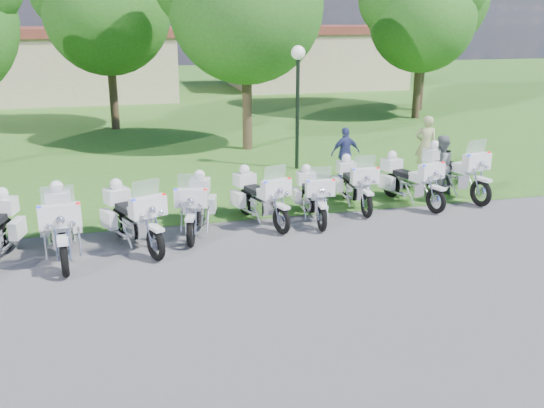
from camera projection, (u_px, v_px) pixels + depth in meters
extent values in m
plane|color=#535358|center=(255.00, 270.00, 11.94)|extent=(100.00, 100.00, 0.00)
cube|color=#396B21|center=(158.00, 97.00, 36.92)|extent=(100.00, 48.00, 0.01)
torus|color=black|center=(7.00, 234.00, 12.90)|extent=(0.30, 0.72, 0.70)
cube|color=silver|center=(17.00, 228.00, 12.70)|extent=(0.31, 0.57, 0.38)
cube|color=silver|center=(3.00, 206.00, 12.75)|extent=(0.59, 0.53, 0.34)
sphere|color=silver|center=(2.00, 193.00, 12.67)|extent=(0.27, 0.27, 0.27)
torus|color=black|center=(64.00, 259.00, 11.55)|extent=(0.22, 0.74, 0.73)
torus|color=black|center=(61.00, 228.00, 13.21)|extent=(0.22, 0.74, 0.73)
cube|color=silver|center=(62.00, 240.00, 11.42)|extent=(0.25, 0.50, 0.08)
cube|color=silver|center=(60.00, 216.00, 11.54)|extent=(0.81, 0.34, 0.44)
cube|color=silver|center=(57.00, 196.00, 11.48)|extent=(0.62, 0.20, 0.41)
sphere|color=red|center=(78.00, 204.00, 11.54)|extent=(0.10, 0.10, 0.10)
sphere|color=#1426E5|center=(39.00, 208.00, 11.30)|extent=(0.10, 0.10, 0.10)
cube|color=silver|center=(62.00, 236.00, 12.36)|extent=(0.43, 0.65, 0.37)
cube|color=silver|center=(60.00, 222.00, 12.01)|extent=(0.41, 0.60, 0.24)
cube|color=black|center=(60.00, 215.00, 12.55)|extent=(0.44, 0.71, 0.13)
cube|color=silver|center=(76.00, 221.00, 13.12)|extent=(0.26, 0.59, 0.39)
cube|color=silver|center=(44.00, 224.00, 12.90)|extent=(0.26, 0.59, 0.39)
cube|color=silver|center=(58.00, 199.00, 13.05)|extent=(0.57, 0.49, 0.35)
sphere|color=silver|center=(56.00, 187.00, 12.96)|extent=(0.28, 0.28, 0.28)
torus|color=black|center=(156.00, 244.00, 12.32)|extent=(0.40, 0.69, 0.69)
torus|color=black|center=(120.00, 222.00, 13.65)|extent=(0.40, 0.69, 0.69)
cube|color=silver|center=(155.00, 228.00, 12.20)|extent=(0.35, 0.49, 0.07)
cube|color=silver|center=(148.00, 207.00, 12.28)|extent=(0.78, 0.52, 0.41)
cube|color=silver|center=(146.00, 189.00, 12.22)|extent=(0.58, 0.35, 0.39)
sphere|color=red|center=(164.00, 195.00, 12.36)|extent=(0.09, 0.09, 0.09)
sphere|color=#1426E5|center=(134.00, 201.00, 11.98)|extent=(0.09, 0.09, 0.09)
cube|color=silver|center=(136.00, 227.00, 12.96)|extent=(0.55, 0.67, 0.35)
cube|color=silver|center=(140.00, 214.00, 12.67)|extent=(0.52, 0.63, 0.23)
cube|color=black|center=(129.00, 208.00, 13.10)|extent=(0.58, 0.73, 0.12)
cube|color=silver|center=(135.00, 214.00, 13.66)|extent=(0.38, 0.57, 0.37)
cube|color=silver|center=(109.00, 219.00, 13.30)|extent=(0.38, 0.57, 0.37)
cube|color=silver|center=(117.00, 196.00, 13.49)|extent=(0.62, 0.58, 0.33)
sphere|color=silver|center=(116.00, 184.00, 13.41)|extent=(0.27, 0.27, 0.27)
torus|color=black|center=(191.00, 233.00, 13.04)|extent=(0.29, 0.67, 0.66)
torus|color=black|center=(201.00, 209.00, 14.64)|extent=(0.29, 0.67, 0.66)
cube|color=silver|center=(190.00, 218.00, 12.92)|extent=(0.28, 0.47, 0.07)
cube|color=silver|center=(191.00, 198.00, 13.04)|extent=(0.75, 0.41, 0.40)
cube|color=silver|center=(191.00, 182.00, 13.00)|extent=(0.57, 0.26, 0.37)
sphere|color=red|center=(205.00, 190.00, 12.93)|extent=(0.09, 0.09, 0.09)
sphere|color=#1426E5|center=(176.00, 190.00, 12.93)|extent=(0.09, 0.09, 0.09)
cube|color=silver|center=(196.00, 215.00, 13.82)|extent=(0.47, 0.62, 0.34)
cube|color=silver|center=(194.00, 203.00, 13.49)|extent=(0.44, 0.58, 0.22)
cube|color=black|center=(197.00, 197.00, 14.01)|extent=(0.48, 0.68, 0.12)
cube|color=silver|center=(212.00, 204.00, 14.45)|extent=(0.30, 0.54, 0.36)
cube|color=silver|center=(187.00, 204.00, 14.45)|extent=(0.30, 0.54, 0.36)
cube|color=silver|center=(200.00, 185.00, 14.50)|extent=(0.56, 0.50, 0.32)
sphere|color=silver|center=(199.00, 175.00, 14.42)|extent=(0.26, 0.26, 0.26)
torus|color=black|center=(281.00, 220.00, 13.82)|extent=(0.32, 0.67, 0.66)
torus|color=black|center=(245.00, 202.00, 15.17)|extent=(0.32, 0.67, 0.66)
cube|color=silver|center=(282.00, 206.00, 13.70)|extent=(0.30, 0.47, 0.07)
cube|color=silver|center=(276.00, 188.00, 13.79)|extent=(0.74, 0.44, 0.39)
cube|color=silver|center=(275.00, 173.00, 13.74)|extent=(0.56, 0.28, 0.37)
sphere|color=red|center=(289.00, 179.00, 13.85)|extent=(0.09, 0.09, 0.09)
sphere|color=#1426E5|center=(266.00, 183.00, 13.53)|extent=(0.09, 0.09, 0.09)
cube|color=silver|center=(262.00, 206.00, 14.48)|extent=(0.48, 0.63, 0.33)
cube|color=silver|center=(267.00, 194.00, 14.19)|extent=(0.45, 0.58, 0.22)
cube|color=black|center=(256.00, 190.00, 14.62)|extent=(0.50, 0.68, 0.12)
cube|color=silver|center=(259.00, 195.00, 15.15)|extent=(0.32, 0.54, 0.35)
cube|color=silver|center=(238.00, 199.00, 14.86)|extent=(0.32, 0.54, 0.35)
cube|color=silver|center=(245.00, 179.00, 15.03)|extent=(0.57, 0.52, 0.31)
sphere|color=silver|center=(244.00, 169.00, 14.95)|extent=(0.26, 0.26, 0.26)
torus|color=black|center=(322.00, 218.00, 14.00)|extent=(0.16, 0.63, 0.62)
torus|color=black|center=(306.00, 199.00, 15.48)|extent=(0.16, 0.63, 0.62)
cube|color=silver|center=(322.00, 205.00, 13.88)|extent=(0.19, 0.42, 0.07)
cube|color=silver|center=(320.00, 188.00, 14.00)|extent=(0.68, 0.27, 0.37)
cube|color=silver|center=(320.00, 174.00, 13.95)|extent=(0.53, 0.15, 0.35)
sphere|color=red|center=(333.00, 181.00, 13.95)|extent=(0.08, 0.08, 0.08)
sphere|color=#1426E5|center=(308.00, 182.00, 13.84)|extent=(0.08, 0.08, 0.08)
cube|color=silver|center=(313.00, 204.00, 14.73)|extent=(0.35, 0.54, 0.32)
cube|color=silver|center=(316.00, 193.00, 14.42)|extent=(0.33, 0.50, 0.20)
cube|color=black|center=(311.00, 188.00, 14.90)|extent=(0.35, 0.60, 0.11)
cube|color=silver|center=(318.00, 194.00, 15.35)|extent=(0.20, 0.49, 0.34)
cube|color=silver|center=(296.00, 195.00, 15.26)|extent=(0.20, 0.49, 0.34)
cube|color=silver|center=(306.00, 178.00, 15.35)|extent=(0.47, 0.40, 0.30)
sphere|color=silver|center=(306.00, 169.00, 15.27)|extent=(0.24, 0.24, 0.24)
torus|color=black|center=(367.00, 205.00, 14.94)|extent=(0.15, 0.65, 0.64)
torus|color=black|center=(346.00, 188.00, 16.46)|extent=(0.15, 0.65, 0.64)
cube|color=silver|center=(368.00, 192.00, 14.83)|extent=(0.19, 0.43, 0.07)
cube|color=silver|center=(365.00, 176.00, 14.94)|extent=(0.70, 0.26, 0.38)
cube|color=silver|center=(365.00, 162.00, 14.90)|extent=(0.54, 0.14, 0.36)
sphere|color=red|center=(378.00, 169.00, 14.90)|extent=(0.09, 0.09, 0.09)
sphere|color=#1426E5|center=(354.00, 170.00, 14.77)|extent=(0.09, 0.09, 0.09)
cube|color=silver|center=(356.00, 192.00, 15.69)|extent=(0.35, 0.55, 0.33)
cube|color=silver|center=(359.00, 181.00, 15.37)|extent=(0.33, 0.51, 0.21)
cube|color=black|center=(352.00, 177.00, 15.86)|extent=(0.35, 0.61, 0.11)
cube|color=silver|center=(358.00, 183.00, 16.34)|extent=(0.19, 0.50, 0.34)
cube|color=silver|center=(337.00, 184.00, 16.22)|extent=(0.19, 0.50, 0.34)
cube|color=silver|center=(346.00, 167.00, 16.32)|extent=(0.47, 0.40, 0.31)
sphere|color=silver|center=(346.00, 158.00, 16.25)|extent=(0.25, 0.25, 0.25)
torus|color=black|center=(436.00, 201.00, 15.27)|extent=(0.31, 0.67, 0.66)
torus|color=black|center=(391.00, 185.00, 16.65)|extent=(0.31, 0.67, 0.66)
cube|color=silver|center=(437.00, 188.00, 15.15)|extent=(0.29, 0.47, 0.07)
cube|color=silver|center=(431.00, 171.00, 15.24)|extent=(0.75, 0.43, 0.40)
cube|color=silver|center=(431.00, 158.00, 15.19)|extent=(0.57, 0.27, 0.37)
sphere|color=red|center=(443.00, 163.00, 15.29)|extent=(0.09, 0.09, 0.09)
sphere|color=#1426E5|center=(424.00, 166.00, 14.98)|extent=(0.09, 0.09, 0.09)
cube|color=silver|center=(412.00, 188.00, 15.94)|extent=(0.48, 0.63, 0.34)
cube|color=silver|center=(420.00, 177.00, 15.64)|extent=(0.45, 0.58, 0.22)
cube|color=black|center=(405.00, 174.00, 16.09)|extent=(0.50, 0.68, 0.12)
cube|color=silver|center=(403.00, 179.00, 16.62)|extent=(0.32, 0.54, 0.36)
cube|color=silver|center=(387.00, 182.00, 16.33)|extent=(0.32, 0.54, 0.36)
cube|color=silver|center=(392.00, 164.00, 16.50)|extent=(0.57, 0.51, 0.32)
sphere|color=silver|center=(392.00, 155.00, 16.42)|extent=(0.26, 0.26, 0.26)
torus|color=black|center=(481.00, 193.00, 15.82)|extent=(0.30, 0.74, 0.73)
torus|color=black|center=(433.00, 177.00, 17.39)|extent=(0.30, 0.74, 0.73)
cube|color=silver|center=(483.00, 179.00, 15.69)|extent=(0.29, 0.51, 0.08)
cube|color=silver|center=(477.00, 162.00, 15.80)|extent=(0.82, 0.42, 0.43)
cube|color=silver|center=(476.00, 147.00, 15.74)|extent=(0.62, 0.26, 0.41)
sphere|color=red|center=(489.00, 153.00, 15.83)|extent=(0.10, 0.10, 0.10)
sphere|color=#1426E5|center=(469.00, 156.00, 15.54)|extent=(0.10, 0.10, 0.10)
cube|color=silver|center=(456.00, 180.00, 16.59)|extent=(0.49, 0.67, 0.37)
cube|color=silver|center=(464.00, 168.00, 16.25)|extent=(0.46, 0.63, 0.24)
cube|color=black|center=(448.00, 165.00, 16.76)|extent=(0.51, 0.74, 0.13)
cube|color=silver|center=(446.00, 171.00, 17.34)|extent=(0.31, 0.59, 0.39)
cube|color=silver|center=(428.00, 173.00, 17.06)|extent=(0.31, 0.59, 0.39)
cube|color=silver|center=(434.00, 155.00, 17.23)|extent=(0.60, 0.54, 0.35)
sphere|color=silver|center=(435.00, 145.00, 17.15)|extent=(0.28, 0.28, 0.28)
cylinder|color=black|center=(297.00, 115.00, 19.26)|extent=(0.12, 0.12, 3.54)
sphere|color=white|center=(298.00, 53.00, 18.68)|extent=(0.44, 0.44, 0.44)
cylinder|color=#38281C|center=(113.00, 87.00, 26.14)|extent=(0.36, 0.36, 3.62)
sphere|color=#285919|center=(107.00, 12.00, 25.20)|extent=(5.26, 5.26, 5.26)
cylinder|color=#38281C|center=(247.00, 99.00, 22.14)|extent=(0.36, 0.36, 3.75)
sphere|color=#285919|center=(246.00, 6.00, 21.17)|extent=(5.45, 5.45, 5.45)
cylinder|color=#38281C|center=(417.00, 83.00, 29.00)|extent=(0.36, 0.36, 3.39)
sphere|color=#285919|center=(422.00, 19.00, 28.12)|extent=(4.94, 4.94, 4.94)
cylinder|color=#38281C|center=(421.00, 69.00, 31.42)|extent=(0.36, 0.36, 4.25)
cube|color=tan|center=(53.00, 68.00, 35.90)|extent=(14.00, 8.00, 3.60)
cube|color=brown|center=(49.00, 32.00, 35.29)|extent=(14.56, 8.32, 0.50)
cube|color=tan|center=(315.00, 60.00, 41.73)|extent=(11.00, 7.00, 3.60)
cube|color=brown|center=(316.00, 30.00, 41.12)|extent=(11.44, 7.28, 0.50)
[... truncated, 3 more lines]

